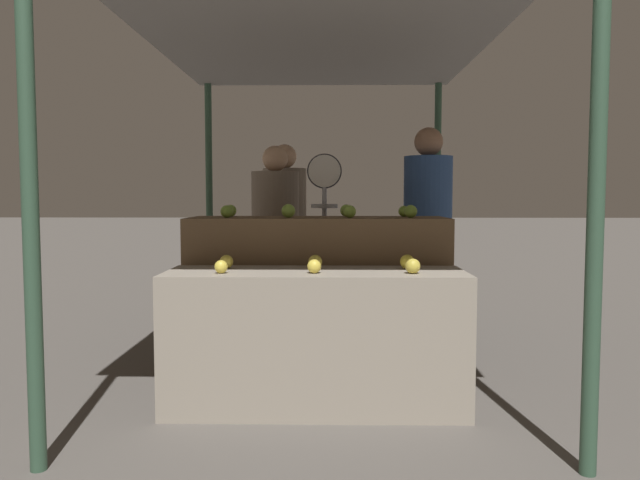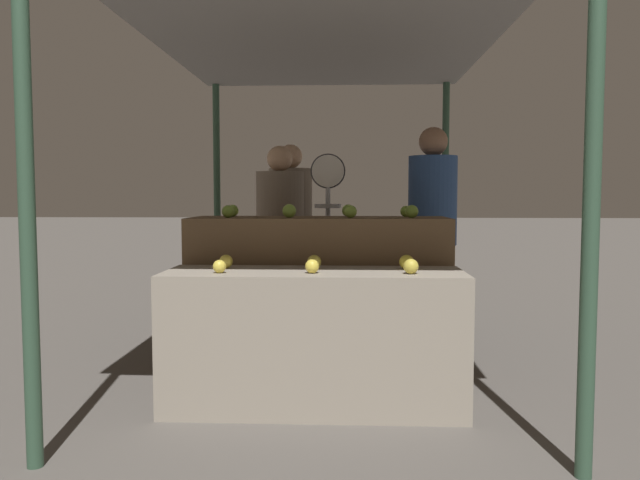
% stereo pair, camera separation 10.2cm
% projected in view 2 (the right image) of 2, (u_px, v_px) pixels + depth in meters
% --- Properties ---
extents(ground_plane, '(60.00, 60.00, 0.00)m').
position_uv_depth(ground_plane, '(314.00, 407.00, 3.49)').
color(ground_plane, '#59544F').
extents(market_canopy, '(2.55, 4.05, 2.36)m').
position_uv_depth(market_canopy, '(322.00, 47.00, 4.38)').
color(market_canopy, '#33513D').
rests_on(market_canopy, ground_plane).
extents(display_counter_front, '(1.65, 0.55, 0.77)m').
position_uv_depth(display_counter_front, '(314.00, 339.00, 3.46)').
color(display_counter_front, gray).
rests_on(display_counter_front, ground_plane).
extents(display_counter_back, '(1.65, 0.55, 1.04)m').
position_uv_depth(display_counter_back, '(319.00, 297.00, 4.05)').
color(display_counter_back, brown).
rests_on(display_counter_back, ground_plane).
extents(apple_front_0, '(0.07, 0.07, 0.07)m').
position_uv_depth(apple_front_0, '(219.00, 266.00, 3.34)').
color(apple_front_0, yellow).
rests_on(apple_front_0, display_counter_front).
extents(apple_front_1, '(0.08, 0.08, 0.08)m').
position_uv_depth(apple_front_1, '(312.00, 266.00, 3.33)').
color(apple_front_1, yellow).
rests_on(apple_front_1, display_counter_front).
extents(apple_front_2, '(0.08, 0.08, 0.08)m').
position_uv_depth(apple_front_2, '(411.00, 266.00, 3.30)').
color(apple_front_2, gold).
rests_on(apple_front_2, display_counter_front).
extents(apple_front_3, '(0.08, 0.08, 0.08)m').
position_uv_depth(apple_front_3, '(226.00, 261.00, 3.57)').
color(apple_front_3, yellow).
rests_on(apple_front_3, display_counter_front).
extents(apple_front_4, '(0.08, 0.08, 0.08)m').
position_uv_depth(apple_front_4, '(314.00, 262.00, 3.53)').
color(apple_front_4, gold).
rests_on(apple_front_4, display_counter_front).
extents(apple_front_5, '(0.08, 0.08, 0.08)m').
position_uv_depth(apple_front_5, '(406.00, 262.00, 3.51)').
color(apple_front_5, gold).
rests_on(apple_front_5, display_counter_front).
extents(apple_back_0, '(0.08, 0.08, 0.08)m').
position_uv_depth(apple_back_0, '(228.00, 211.00, 3.92)').
color(apple_back_0, '#7AA338').
rests_on(apple_back_0, display_counter_back).
extents(apple_back_1, '(0.09, 0.09, 0.09)m').
position_uv_depth(apple_back_1, '(289.00, 211.00, 3.91)').
color(apple_back_1, '#84AD3D').
rests_on(apple_back_1, display_counter_back).
extents(apple_back_2, '(0.08, 0.08, 0.08)m').
position_uv_depth(apple_back_2, '(350.00, 212.00, 3.89)').
color(apple_back_2, '#84AD3D').
rests_on(apple_back_2, display_counter_back).
extents(apple_back_3, '(0.08, 0.08, 0.08)m').
position_uv_depth(apple_back_3, '(412.00, 211.00, 3.87)').
color(apple_back_3, '#7AA338').
rests_on(apple_back_3, display_counter_back).
extents(apple_back_4, '(0.08, 0.08, 0.08)m').
position_uv_depth(apple_back_4, '(233.00, 211.00, 4.14)').
color(apple_back_4, '#7AA338').
rests_on(apple_back_4, display_counter_back).
extents(apple_back_5, '(0.07, 0.07, 0.07)m').
position_uv_depth(apple_back_5, '(289.00, 211.00, 4.12)').
color(apple_back_5, '#7AA338').
rests_on(apple_back_5, display_counter_back).
extents(apple_back_6, '(0.08, 0.08, 0.08)m').
position_uv_depth(apple_back_6, '(348.00, 211.00, 4.11)').
color(apple_back_6, '#7AA338').
rests_on(apple_back_6, display_counter_back).
extents(apple_back_7, '(0.07, 0.07, 0.07)m').
position_uv_depth(apple_back_7, '(406.00, 211.00, 4.08)').
color(apple_back_7, '#7AA338').
rests_on(apple_back_7, display_counter_back).
extents(produce_scale, '(0.26, 0.20, 1.49)m').
position_uv_depth(produce_scale, '(328.00, 210.00, 4.67)').
color(produce_scale, '#99999E').
rests_on(produce_scale, ground_plane).
extents(person_vendor_at_scale, '(0.51, 0.51, 1.58)m').
position_uv_depth(person_vendor_at_scale, '(280.00, 230.00, 5.06)').
color(person_vendor_at_scale, '#2D2D38').
rests_on(person_vendor_at_scale, ground_plane).
extents(person_customer_left, '(0.48, 0.48, 1.64)m').
position_uv_depth(person_customer_left, '(291.00, 223.00, 5.60)').
color(person_customer_left, '#2D2D38').
rests_on(person_customer_left, ground_plane).
extents(person_customer_right, '(0.43, 0.43, 1.71)m').
position_uv_depth(person_customer_right, '(432.00, 221.00, 4.89)').
color(person_customer_right, '#2D2D38').
rests_on(person_customer_right, ground_plane).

